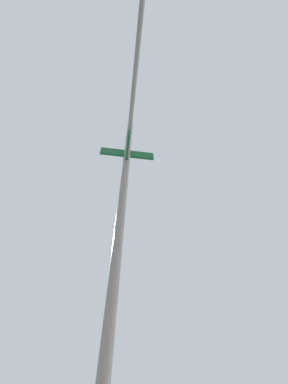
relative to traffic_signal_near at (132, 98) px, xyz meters
name	(u,v)px	position (x,y,z in m)	size (l,w,h in m)	color
traffic_signal_near	(132,98)	(0.00, 0.00, 0.00)	(3.17, 2.06, 6.49)	slate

